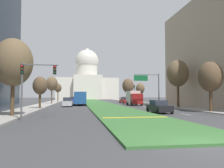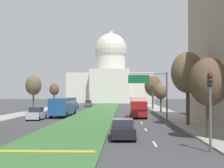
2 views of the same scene
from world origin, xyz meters
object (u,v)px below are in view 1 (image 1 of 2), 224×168
object	(u,v)px
street_tree_right_mid	(178,74)
sedan_midblock	(68,102)
overhead_guide_sign	(150,83)
street_tree_right_near	(210,77)
capitol_building	(87,82)
sedan_distant	(125,100)
street_tree_right_far	(140,89)
street_tree_left_near	(13,62)
street_tree_left_mid	(40,86)
traffic_light_near_left	(32,78)
traffic_light_far_right	(134,91)
sedan_very_far	(79,99)
street_tree_right_distant	(128,86)
sedan_far_horizon	(73,100)
street_tree_left_distant	(58,88)
sedan_lead_stopped	(159,107)
box_truck_delivery	(134,98)
street_tree_left_far	(52,84)
city_bus	(80,97)

from	to	relation	value
street_tree_right_mid	sedan_midblock	world-z (taller)	street_tree_right_mid
overhead_guide_sign	street_tree_right_near	bearing A→B (deg)	-78.98
capitol_building	sedan_distant	world-z (taller)	capitol_building
overhead_guide_sign	street_tree_right_far	world-z (taller)	overhead_guide_sign
street_tree_left_near	sedan_midblock	size ratio (longest dim) A/B	1.93
street_tree_left_mid	overhead_guide_sign	bearing A→B (deg)	12.98
traffic_light_near_left	traffic_light_far_right	world-z (taller)	same
traffic_light_far_right	sedan_very_far	world-z (taller)	traffic_light_far_right
street_tree_right_distant	sedan_midblock	xyz separation A→B (m)	(-19.20, -31.11, -4.58)
capitol_building	sedan_midblock	world-z (taller)	capitol_building
street_tree_left_near	street_tree_left_mid	size ratio (longest dim) A/B	1.55
sedan_distant	street_tree_right_near	bearing A→B (deg)	-82.88
street_tree_left_near	sedan_far_horizon	world-z (taller)	street_tree_left_near
street_tree_left_near	street_tree_left_mid	distance (m)	13.74
capitol_building	sedan_midblock	bearing A→B (deg)	-95.17
sedan_midblock	traffic_light_near_left	bearing A→B (deg)	-95.51
traffic_light_near_left	street_tree_right_distant	distance (m)	58.89
capitol_building	overhead_guide_sign	world-z (taller)	capitol_building
street_tree_left_distant	sedan_distant	bearing A→B (deg)	-37.77
street_tree_left_near	sedan_lead_stopped	distance (m)	17.76
street_tree_right_near	street_tree_left_mid	size ratio (longest dim) A/B	1.26
capitol_building	sedan_far_horizon	world-z (taller)	capitol_building
street_tree_right_distant	street_tree_left_distant	bearing A→B (deg)	-179.57
box_truck_delivery	street_tree_left_mid	bearing A→B (deg)	-149.33
traffic_light_near_left	street_tree_right_near	xyz separation A→B (m)	(21.34, 5.84, 0.84)
traffic_light_near_left	traffic_light_far_right	bearing A→B (deg)	63.59
street_tree_right_mid	street_tree_right_far	world-z (taller)	street_tree_right_mid
street_tree_right_near	street_tree_left_far	bearing A→B (deg)	126.46
street_tree_left_mid	street_tree_right_mid	size ratio (longest dim) A/B	0.62
sedan_very_far	street_tree_left_mid	bearing A→B (deg)	-98.14
sedan_distant	sedan_very_far	distance (m)	28.01
sedan_lead_stopped	sedan_midblock	size ratio (longest dim) A/B	1.03
sedan_midblock	street_tree_right_near	bearing A→B (deg)	-43.13
capitol_building	street_tree_right_distant	distance (m)	50.79
street_tree_left_near	sedan_distant	world-z (taller)	street_tree_left_near
sedan_midblock	sedan_very_far	xyz separation A→B (m)	(2.72, 41.35, -0.01)
street_tree_left_far	street_tree_right_distant	xyz separation A→B (m)	(23.71, 17.06, 0.29)
street_tree_left_near	street_tree_right_near	distance (m)	24.01
street_tree_left_far	sedan_lead_stopped	world-z (taller)	street_tree_left_far
street_tree_left_mid	street_tree_left_far	size ratio (longest dim) A/B	0.76
overhead_guide_sign	street_tree_right_distant	bearing A→B (deg)	84.48
city_bus	street_tree_right_far	bearing A→B (deg)	28.75
city_bus	traffic_light_near_left	bearing A→B (deg)	-98.84
overhead_guide_sign	sedan_very_far	world-z (taller)	overhead_guide_sign
street_tree_left_near	box_truck_delivery	distance (m)	31.46
box_truck_delivery	street_tree_right_mid	bearing A→B (deg)	-65.54
sedan_distant	sedan_far_horizon	xyz separation A→B (m)	(-14.35, 13.56, -0.03)
street_tree_right_mid	street_tree_left_distant	distance (m)	44.96
street_tree_left_distant	city_bus	world-z (taller)	street_tree_left_distant
street_tree_left_distant	street_tree_right_distant	size ratio (longest dim) A/B	0.76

